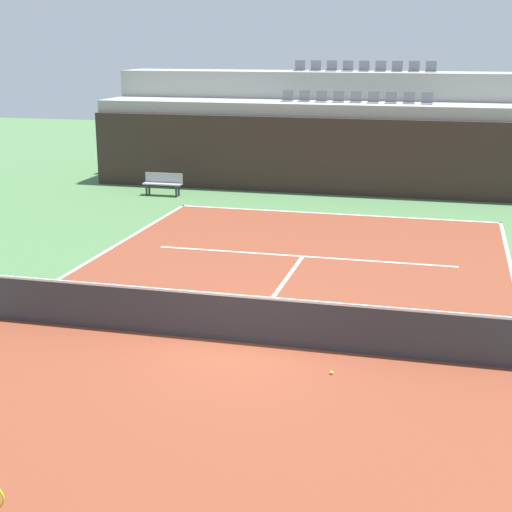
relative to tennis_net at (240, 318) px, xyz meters
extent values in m
plane|color=#477042|center=(0.00, 0.00, -0.51)|extent=(80.00, 80.00, 0.00)
cube|color=brown|center=(0.00, 0.00, -0.50)|extent=(11.00, 24.00, 0.01)
cube|color=white|center=(0.00, 11.95, -0.50)|extent=(11.00, 0.10, 0.00)
cube|color=white|center=(0.00, 6.40, -0.50)|extent=(8.26, 0.10, 0.00)
cube|color=white|center=(0.00, 3.20, -0.50)|extent=(0.10, 6.40, 0.00)
cube|color=#33231E|center=(0.00, 15.51, 0.94)|extent=(20.70, 0.30, 2.90)
cube|color=#9E9E99|center=(0.00, 16.86, 1.18)|extent=(20.70, 2.40, 3.38)
cube|color=#9E9E99|center=(0.00, 19.26, 1.73)|extent=(20.70, 2.40, 4.48)
cube|color=slate|center=(-2.72, 16.86, 2.89)|extent=(0.44, 0.44, 0.04)
cube|color=slate|center=(-2.72, 17.06, 3.11)|extent=(0.44, 0.04, 0.40)
cube|color=slate|center=(-2.04, 16.86, 2.89)|extent=(0.44, 0.44, 0.04)
cube|color=slate|center=(-2.04, 17.06, 3.11)|extent=(0.44, 0.04, 0.40)
cube|color=slate|center=(-1.36, 16.86, 2.89)|extent=(0.44, 0.44, 0.04)
cube|color=slate|center=(-1.36, 17.06, 3.11)|extent=(0.44, 0.04, 0.40)
cube|color=slate|center=(-0.68, 16.86, 2.89)|extent=(0.44, 0.44, 0.04)
cube|color=slate|center=(-0.68, 17.06, 3.11)|extent=(0.44, 0.04, 0.40)
cube|color=slate|center=(0.00, 16.86, 2.89)|extent=(0.44, 0.44, 0.04)
cube|color=slate|center=(0.00, 17.06, 3.11)|extent=(0.44, 0.04, 0.40)
cube|color=slate|center=(0.68, 16.86, 2.89)|extent=(0.44, 0.44, 0.04)
cube|color=slate|center=(0.68, 17.06, 3.11)|extent=(0.44, 0.04, 0.40)
cube|color=slate|center=(1.36, 16.86, 2.89)|extent=(0.44, 0.44, 0.04)
cube|color=slate|center=(1.36, 17.06, 3.11)|extent=(0.44, 0.04, 0.40)
cube|color=slate|center=(2.04, 16.86, 2.89)|extent=(0.44, 0.44, 0.04)
cube|color=slate|center=(2.04, 17.06, 3.11)|extent=(0.44, 0.04, 0.40)
cube|color=slate|center=(2.72, 16.86, 2.89)|extent=(0.44, 0.44, 0.04)
cube|color=slate|center=(2.72, 17.06, 3.11)|extent=(0.44, 0.04, 0.40)
cube|color=slate|center=(-2.72, 19.26, 3.99)|extent=(0.44, 0.44, 0.04)
cube|color=slate|center=(-2.72, 19.46, 4.21)|extent=(0.44, 0.04, 0.40)
cube|color=slate|center=(-2.04, 19.26, 3.99)|extent=(0.44, 0.44, 0.04)
cube|color=slate|center=(-2.04, 19.46, 4.21)|extent=(0.44, 0.04, 0.40)
cube|color=slate|center=(-1.36, 19.26, 3.99)|extent=(0.44, 0.44, 0.04)
cube|color=slate|center=(-1.36, 19.46, 4.21)|extent=(0.44, 0.04, 0.40)
cube|color=slate|center=(-0.68, 19.26, 3.99)|extent=(0.44, 0.44, 0.04)
cube|color=slate|center=(-0.68, 19.46, 4.21)|extent=(0.44, 0.04, 0.40)
cube|color=slate|center=(0.00, 19.26, 3.99)|extent=(0.44, 0.44, 0.04)
cube|color=slate|center=(0.00, 19.46, 4.21)|extent=(0.44, 0.04, 0.40)
cube|color=slate|center=(0.68, 19.26, 3.99)|extent=(0.44, 0.44, 0.04)
cube|color=slate|center=(0.68, 19.46, 4.21)|extent=(0.44, 0.04, 0.40)
cube|color=slate|center=(1.36, 19.26, 3.99)|extent=(0.44, 0.44, 0.04)
cube|color=slate|center=(1.36, 19.46, 4.21)|extent=(0.44, 0.04, 0.40)
cube|color=slate|center=(2.04, 19.26, 3.99)|extent=(0.44, 0.44, 0.04)
cube|color=slate|center=(2.04, 19.46, 4.21)|extent=(0.44, 0.04, 0.40)
cube|color=slate|center=(2.72, 19.26, 3.99)|extent=(0.44, 0.44, 0.04)
cube|color=slate|center=(2.72, 19.46, 4.21)|extent=(0.44, 0.04, 0.40)
cube|color=#333338|center=(0.00, 0.00, -0.04)|extent=(10.90, 0.02, 0.92)
cube|color=white|center=(0.00, 0.00, 0.45)|extent=(10.90, 0.04, 0.05)
cube|color=#99999E|center=(-6.84, 13.60, -0.06)|extent=(1.50, 0.40, 0.05)
cube|color=#99999E|center=(-6.84, 13.78, 0.16)|extent=(1.50, 0.04, 0.36)
cube|color=#2D2D33|center=(-7.44, 13.46, -0.30)|extent=(0.06, 0.06, 0.42)
cube|color=#2D2D33|center=(-6.24, 13.46, -0.30)|extent=(0.06, 0.06, 0.42)
cube|color=#2D2D33|center=(-7.44, 13.74, -0.30)|extent=(0.06, 0.06, 0.42)
cube|color=#2D2D33|center=(-6.24, 13.74, -0.30)|extent=(0.06, 0.06, 0.42)
sphere|color=#CCE033|center=(1.96, -1.06, -0.47)|extent=(0.07, 0.07, 0.07)
camera|label=1|loc=(3.75, -13.45, 5.15)|focal=53.79mm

